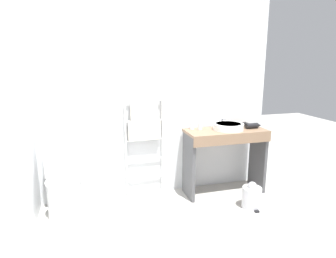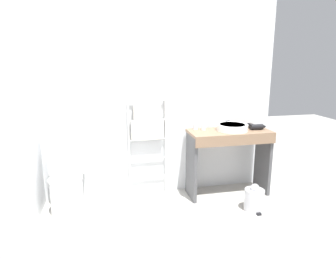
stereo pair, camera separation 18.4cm
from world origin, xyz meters
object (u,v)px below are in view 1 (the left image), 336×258
Objects in this scene: hair_dryer at (252,126)px; trash_bin at (252,197)px; toilet at (64,188)px; sink_basin at (228,126)px; cup_near_wall at (192,126)px; cup_near_edge at (200,126)px; towel_radiator at (144,127)px.

hair_dryer reaches higher than trash_bin.
trash_bin is (2.14, -0.44, -0.19)m from toilet.
sink_basin reaches higher than toilet.
toilet is 1.71m from cup_near_wall.
cup_near_edge is (-0.35, 0.10, -0.00)m from sink_basin.
cup_near_wall is (-0.44, 0.15, -0.00)m from sink_basin.
trash_bin is (0.53, -0.64, -0.76)m from cup_near_wall.
cup_near_edge reaches higher than toilet.
toilet is 1.79m from cup_near_edge.
sink_basin is 1.81× the size of hair_dryer.
toilet is at bearing -179.05° from hair_dryer.
towel_radiator is 1.41m from hair_dryer.
cup_near_edge is (0.71, -0.11, -0.01)m from towel_radiator.
cup_near_wall is (1.60, 0.20, 0.57)m from toilet.
trash_bin is (-0.24, -0.48, -0.76)m from hair_dryer.
towel_radiator is at bearing 171.21° from cup_near_edge.
hair_dryer is at bearing -9.01° from towel_radiator.
cup_near_wall is at bearing 161.00° from sink_basin.
towel_radiator is 1.55m from trash_bin.
towel_radiator is at bearing 148.71° from trash_bin.
hair_dryer reaches higher than toilet.
cup_near_edge reaches higher than cup_near_wall.
cup_near_edge is at bearing -8.79° from towel_radiator.
towel_radiator is 15.55× the size of cup_near_edge.
trash_bin is (0.10, -0.49, -0.76)m from sink_basin.
cup_near_wall is 0.25× the size of trash_bin.
trash_bin is at bearing -78.98° from sink_basin.
sink_basin is 4.86× the size of cup_near_wall.
towel_radiator is (0.99, 0.26, 0.58)m from toilet.
cup_near_wall is 0.10m from cup_near_edge.
towel_radiator reaches higher than toilet.
hair_dryer is (0.68, -0.11, -0.01)m from cup_near_edge.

